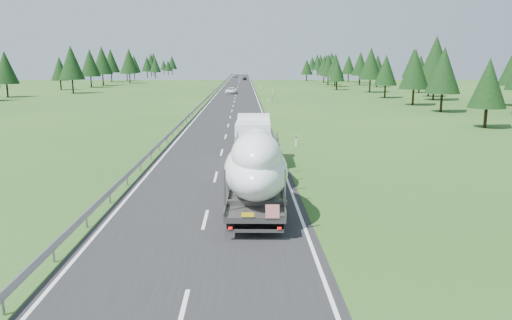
{
  "coord_description": "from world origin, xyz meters",
  "views": [
    {
      "loc": [
        1.88,
        -13.82,
        7.38
      ],
      "look_at": [
        2.54,
        13.84,
        1.95
      ],
      "focal_mm": 35.0,
      "sensor_mm": 36.0,
      "label": 1
    }
  ],
  "objects_px": {
    "highway_sign": "(272,93)",
    "distant_car_blue": "(235,76)",
    "distant_car_dark": "(245,78)",
    "boat_truck": "(256,155)",
    "distant_van": "(231,91)"
  },
  "relations": [
    {
      "from": "boat_truck",
      "to": "distant_van",
      "type": "bearing_deg",
      "value": 92.3
    },
    {
      "from": "boat_truck",
      "to": "distant_van",
      "type": "relative_size",
      "value": 3.58
    },
    {
      "from": "distant_van",
      "to": "distant_car_blue",
      "type": "relative_size",
      "value": 1.27
    },
    {
      "from": "highway_sign",
      "to": "boat_truck",
      "type": "bearing_deg",
      "value": -94.04
    },
    {
      "from": "distant_van",
      "to": "boat_truck",
      "type": "bearing_deg",
      "value": -82.3
    },
    {
      "from": "highway_sign",
      "to": "distant_van",
      "type": "distance_m",
      "value": 27.52
    },
    {
      "from": "distant_car_dark",
      "to": "distant_van",
      "type": "bearing_deg",
      "value": -90.78
    },
    {
      "from": "highway_sign",
      "to": "distant_car_blue",
      "type": "relative_size",
      "value": 0.63
    },
    {
      "from": "highway_sign",
      "to": "boat_truck",
      "type": "height_order",
      "value": "boat_truck"
    },
    {
      "from": "distant_car_dark",
      "to": "boat_truck",
      "type": "bearing_deg",
      "value": -88.56
    },
    {
      "from": "boat_truck",
      "to": "highway_sign",
      "type": "bearing_deg",
      "value": 85.96
    },
    {
      "from": "distant_van",
      "to": "distant_car_dark",
      "type": "bearing_deg",
      "value": 93.27
    },
    {
      "from": "highway_sign",
      "to": "distant_car_dark",
      "type": "distance_m",
      "value": 118.47
    },
    {
      "from": "boat_truck",
      "to": "distant_car_dark",
      "type": "relative_size",
      "value": 4.76
    },
    {
      "from": "boat_truck",
      "to": "distant_car_dark",
      "type": "height_order",
      "value": "boat_truck"
    }
  ]
}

